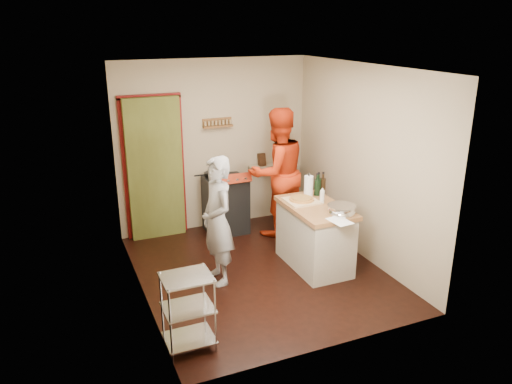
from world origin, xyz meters
TOP-DOWN VIEW (x-y plane):
  - floor at (0.00, 0.00)m, footprint 3.50×3.50m
  - back_wall at (-0.64, 1.78)m, footprint 3.00×0.44m
  - left_wall at (-1.50, 0.00)m, footprint 0.04×3.50m
  - right_wall at (1.50, 0.00)m, footprint 0.04×3.50m
  - ceiling at (0.00, 0.00)m, footprint 3.00×3.50m
  - stove at (0.05, 1.42)m, footprint 0.60×0.63m
  - wire_shelving at (-1.28, -1.20)m, footprint 0.48×0.40m
  - island at (0.73, -0.13)m, footprint 0.68×1.30m
  - person_stripe at (-0.57, -0.02)m, footprint 0.42×0.61m
  - person_red at (0.75, 1.06)m, footprint 1.03×0.86m

SIDE VIEW (x-z plane):
  - floor at x=0.00m, z-range 0.00..0.00m
  - wire_shelving at x=-1.28m, z-range 0.04..0.84m
  - stove at x=0.05m, z-range -0.05..0.95m
  - island at x=0.73m, z-range -0.13..1.04m
  - person_stripe at x=-0.57m, z-range 0.00..1.61m
  - person_red at x=0.75m, z-range 0.00..1.93m
  - back_wall at x=-0.64m, z-range -0.17..2.43m
  - left_wall at x=-1.50m, z-range 0.00..2.60m
  - right_wall at x=1.50m, z-range 0.00..2.60m
  - ceiling at x=0.00m, z-range 2.60..2.62m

